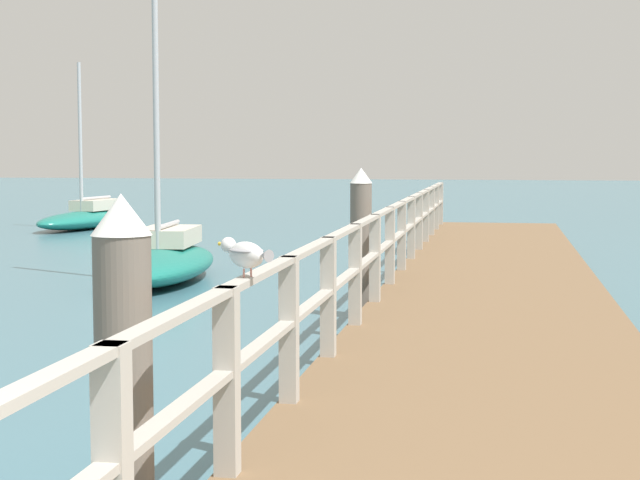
# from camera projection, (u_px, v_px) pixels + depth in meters

# --- Properties ---
(pier_deck) EXTENTS (2.80, 23.64, 0.45)m
(pier_deck) POSITION_uv_depth(u_px,v_px,m) (492.00, 304.00, 12.81)
(pier_deck) COLOR brown
(pier_deck) RESTS_ON ground_plane
(pier_railing) EXTENTS (0.12, 22.16, 1.00)m
(pier_railing) POSITION_uv_depth(u_px,v_px,m) (390.00, 236.00, 12.97)
(pier_railing) COLOR #B2ADA3
(pier_railing) RESTS_ON pier_deck
(dock_piling_near) EXTENTS (0.29, 0.29, 1.96)m
(dock_piling_near) POSITION_uv_depth(u_px,v_px,m) (124.00, 393.00, 4.86)
(dock_piling_near) COLOR #6B6056
(dock_piling_near) RESTS_ON ground_plane
(dock_piling_far) EXTENTS (0.29, 0.29, 1.96)m
(dock_piling_far) POSITION_uv_depth(u_px,v_px,m) (361.00, 242.00, 13.04)
(dock_piling_far) COLOR #6B6056
(dock_piling_far) RESTS_ON ground_plane
(seagull_foreground) EXTENTS (0.40, 0.34, 0.21)m
(seagull_foreground) POSITION_uv_depth(u_px,v_px,m) (245.00, 253.00, 5.64)
(seagull_foreground) COLOR white
(seagull_foreground) RESTS_ON pier_railing
(boat_0) EXTENTS (1.97, 4.70, 4.67)m
(boat_0) POSITION_uv_depth(u_px,v_px,m) (87.00, 217.00, 28.57)
(boat_0) COLOR #197266
(boat_0) RESTS_ON ground_plane
(boat_2) EXTENTS (2.02, 4.52, 5.80)m
(boat_2) POSITION_uv_depth(u_px,v_px,m) (162.00, 260.00, 16.83)
(boat_2) COLOR #197266
(boat_2) RESTS_ON ground_plane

